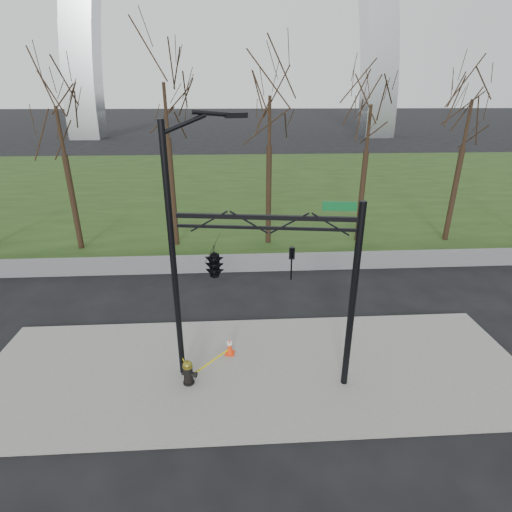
{
  "coord_description": "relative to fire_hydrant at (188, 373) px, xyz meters",
  "views": [
    {
      "loc": [
        -0.6,
        -10.6,
        8.59
      ],
      "look_at": [
        0.14,
        2.0,
        3.33
      ],
      "focal_mm": 27.41,
      "sensor_mm": 36.0,
      "label": 1
    }
  ],
  "objects": [
    {
      "name": "ground",
      "position": [
        2.14,
        0.61,
        -0.51
      ],
      "size": [
        500.0,
        500.0,
        0.0
      ],
      "primitive_type": "plane",
      "color": "black",
      "rests_on": "ground"
    },
    {
      "name": "sidewalk",
      "position": [
        2.14,
        0.61,
        -0.46
      ],
      "size": [
        18.0,
        6.0,
        0.1
      ],
      "primitive_type": "cube",
      "color": "gray",
      "rests_on": "ground"
    },
    {
      "name": "grass_strip",
      "position": [
        2.14,
        30.61,
        -0.48
      ],
      "size": [
        120.0,
        40.0,
        0.06
      ],
      "primitive_type": "cube",
      "color": "#213914",
      "rests_on": "ground"
    },
    {
      "name": "guardrail",
      "position": [
        2.14,
        8.61,
        -0.06
      ],
      "size": [
        60.0,
        0.3,
        0.9
      ],
      "primitive_type": "cube",
      "color": "#59595B",
      "rests_on": "ground"
    },
    {
      "name": "tree_row",
      "position": [
        0.81,
        12.61,
        4.39
      ],
      "size": [
        43.34,
        4.0,
        9.8
      ],
      "color": "black",
      "rests_on": "ground"
    },
    {
      "name": "fire_hydrant",
      "position": [
        0.0,
        0.0,
        0.0
      ],
      "size": [
        0.55,
        0.36,
        0.88
      ],
      "rotation": [
        0.0,
        0.0,
        -0.29
      ],
      "color": "black",
      "rests_on": "sidewalk"
    },
    {
      "name": "traffic_cone",
      "position": [
        1.28,
        1.44,
        -0.1
      ],
      "size": [
        0.36,
        0.36,
        0.62
      ],
      "rotation": [
        0.0,
        0.0,
        -0.14
      ],
      "color": "#F9350D",
      "rests_on": "sidewalk"
    },
    {
      "name": "street_light",
      "position": [
        -0.04,
        0.63,
        4.19
      ],
      "size": [
        2.33,
        0.86,
        8.21
      ],
      "rotation": [
        0.0,
        0.0,
        0.29
      ],
      "color": "black",
      "rests_on": "ground"
    },
    {
      "name": "traffic_signal_mast",
      "position": [
        1.7,
        0.2,
        3.64
      ],
      "size": [
        5.06,
        2.53,
        6.0
      ],
      "rotation": [
        0.0,
        0.0,
        -0.14
      ],
      "color": "black",
      "rests_on": "ground"
    },
    {
      "name": "caution_tape",
      "position": [
        0.45,
        0.62,
        -0.11
      ],
      "size": [
        1.55,
        1.44,
        0.45
      ],
      "color": "yellow",
      "rests_on": "ground"
    }
  ]
}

